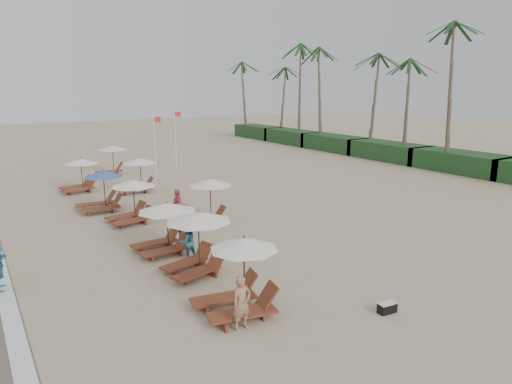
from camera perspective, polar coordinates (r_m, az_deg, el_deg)
ground at (r=20.34m, az=5.06°, el=-6.53°), size 160.00×160.00×0.00m
shrub_hedge at (r=45.33m, az=16.15°, el=4.88°), size 3.20×53.00×1.60m
palm_row at (r=45.57m, az=15.94°, el=16.44°), size 7.00×52.00×12.30m
lounger_station_0 at (r=14.15m, az=-2.45°, el=-10.89°), size 2.63×2.31×2.34m
lounger_station_1 at (r=17.06m, az=-7.70°, el=-6.07°), size 2.68×2.45×2.31m
lounger_station_2 at (r=19.48m, az=-11.52°, el=-4.28°), size 2.71×2.44×2.07m
lounger_station_3 at (r=24.03m, az=-15.35°, el=-1.12°), size 2.61×2.27×2.21m
lounger_station_4 at (r=26.88m, az=-18.82°, el=-0.10°), size 2.68×2.17×2.23m
lounger_station_5 at (r=32.29m, az=-21.17°, el=1.88°), size 2.63×2.22×2.17m
inland_station_0 at (r=23.21m, az=-5.90°, el=-0.46°), size 2.65×2.24×2.22m
inland_station_1 at (r=30.73m, az=-14.45°, el=2.27°), size 2.86×2.24×2.22m
inland_station_2 at (r=37.96m, az=-17.55°, el=4.14°), size 2.75×2.24×2.22m
beachgoer_near at (r=13.34m, az=-1.77°, el=-13.59°), size 0.61×0.42×1.61m
beachgoer_mid_a at (r=18.61m, az=-8.50°, el=-6.09°), size 0.76×0.62×1.48m
beachgoer_mid_b at (r=20.34m, az=-9.08°, el=-3.86°), size 1.28×1.39×1.88m
beachgoer_far_a at (r=23.39m, az=-9.66°, el=-1.78°), size 0.44×1.05×1.78m
duffel_bag at (r=15.05m, az=15.93°, el=-13.60°), size 0.60×0.35×0.32m
flag_pole_near at (r=35.82m, az=-12.37°, el=6.01°), size 0.59×0.08×4.74m
flag_pole_far at (r=38.94m, az=-9.91°, el=6.79°), size 0.60×0.08×4.93m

